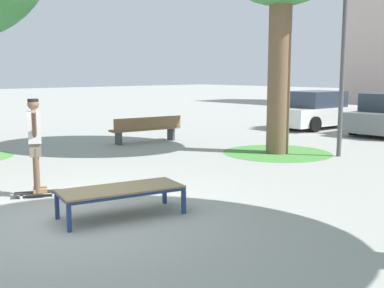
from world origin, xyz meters
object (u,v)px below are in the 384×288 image
Objects in this scene: skateboard at (37,193)px; light_post at (345,11)px; skate_box at (121,191)px; skater at (35,138)px; park_bench at (146,129)px; car_white at (317,111)px.

light_post is at bearing 79.78° from skateboard.
skate_box is 0.35× the size of light_post.
skate_box is at bearing 12.53° from skater.
skate_box is 2.49× the size of skateboard.
light_post reaches higher than skate_box.
skate_box is 0.83× the size of park_bench.
skate_box is 1.19× the size of skater.
skater is 13.55m from car_white.
skateboard is at bearing -100.22° from light_post.
light_post reaches higher than park_bench.
skateboard is at bearing -167.43° from skate_box.
skateboard is 6.99m from park_bench.
car_white is 7.78m from park_bench.
car_white is (-2.77, 13.26, 0.61)m from skateboard.
light_post reaches higher than skater.
car_white reaches higher than park_bench.
skateboard is at bearing -78.21° from car_white.
light_post is at bearing -52.07° from car_white.
skater is at bearing 65.88° from skateboard.
skateboard is 8.85m from light_post.
light_post is (-0.62, 7.43, 3.41)m from skate_box.
park_bench is (-6.19, 5.15, 0.03)m from skate_box.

